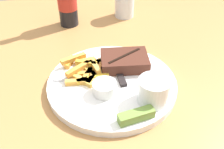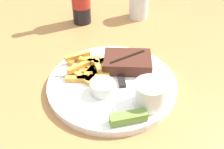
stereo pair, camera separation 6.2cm
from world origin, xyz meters
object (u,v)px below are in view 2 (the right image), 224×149
(knife_utensil, at_px, (119,70))
(fork_utensil, at_px, (79,77))
(pickle_spear, at_px, (128,118))
(steak_portion, at_px, (127,62))
(dinner_plate, at_px, (112,84))
(coleslaw_cup, at_px, (150,93))
(dipping_sauce_cup, at_px, (102,87))
(drinking_glass, at_px, (139,2))

(knife_utensil, bearing_deg, fork_utensil, 99.16)
(pickle_spear, bearing_deg, steak_portion, 83.97)
(dinner_plate, bearing_deg, steak_portion, 51.08)
(coleslaw_cup, bearing_deg, dipping_sauce_cup, 155.37)
(knife_utensil, xyz_separation_m, drinking_glass, (0.10, 0.33, 0.03))
(pickle_spear, height_order, knife_utensil, pickle_spear)
(knife_utensil, distance_m, drinking_glass, 0.35)
(dinner_plate, height_order, drinking_glass, drinking_glass)
(pickle_spear, bearing_deg, coleslaw_cup, 42.25)
(pickle_spear, bearing_deg, knife_utensil, 91.01)
(fork_utensil, bearing_deg, dipping_sauce_cup, -31.93)
(coleslaw_cup, height_order, dipping_sauce_cup, coleslaw_cup)
(steak_portion, height_order, pickle_spear, steak_portion)
(steak_portion, height_order, fork_utensil, steak_portion)
(dinner_plate, xyz_separation_m, drinking_glass, (0.12, 0.37, 0.05))
(dinner_plate, height_order, fork_utensil, fork_utensil)
(coleslaw_cup, distance_m, pickle_spear, 0.07)
(coleslaw_cup, bearing_deg, dinner_plate, 132.08)
(fork_utensil, relative_size, knife_utensil, 0.80)
(coleslaw_cup, xyz_separation_m, fork_utensil, (-0.16, 0.10, -0.03))
(pickle_spear, distance_m, fork_utensil, 0.18)
(pickle_spear, bearing_deg, dipping_sauce_cup, 117.99)
(dipping_sauce_cup, bearing_deg, fork_utensil, 134.94)
(dinner_plate, xyz_separation_m, pickle_spear, (0.02, -0.13, 0.02))
(steak_portion, bearing_deg, fork_utensil, -164.27)
(steak_portion, bearing_deg, drinking_glass, 76.51)
(coleslaw_cup, distance_m, dipping_sauce_cup, 0.11)
(dinner_plate, relative_size, drinking_glass, 2.81)
(dinner_plate, bearing_deg, pickle_spear, -79.43)
(steak_portion, bearing_deg, dipping_sauce_cup, -126.79)
(steak_portion, relative_size, dipping_sauce_cup, 2.31)
(fork_utensil, distance_m, knife_utensil, 0.10)
(dipping_sauce_cup, height_order, knife_utensil, dipping_sauce_cup)
(drinking_glass, bearing_deg, dipping_sauce_cup, -109.43)
(dipping_sauce_cup, height_order, fork_utensil, dipping_sauce_cup)
(dinner_plate, distance_m, drinking_glass, 0.39)
(pickle_spear, relative_size, drinking_glass, 0.72)
(drinking_glass, bearing_deg, coleslaw_cup, -95.64)
(dinner_plate, height_order, pickle_spear, pickle_spear)
(steak_portion, relative_size, knife_utensil, 0.77)
(pickle_spear, distance_m, drinking_glass, 0.51)
(dinner_plate, height_order, dipping_sauce_cup, dipping_sauce_cup)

